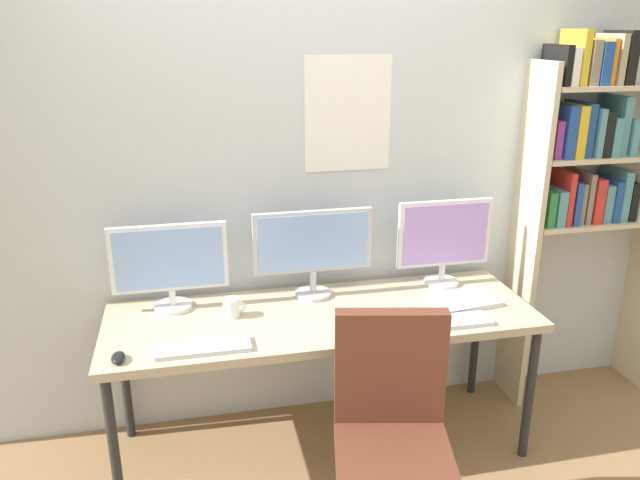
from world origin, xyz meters
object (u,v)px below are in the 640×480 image
object	(u,v)px
keyboard_left	(204,348)
laptop_closed	(463,300)
monitor_left	(170,263)
monitor_right	(444,239)
monitor_center	(313,247)
desk	(322,324)
office_chair	(391,461)
coffee_mug	(232,308)
bookshelf	(591,172)
keyboard_right	(453,322)
computer_mouse	(118,358)

from	to	relation	value
keyboard_left	laptop_closed	bearing A→B (deg)	8.99
monitor_left	monitor_right	size ratio (longest dim) A/B	1.10
monitor_left	monitor_center	size ratio (longest dim) A/B	0.92
desk	monitor_left	bearing A→B (deg)	162.83
desk	office_chair	distance (m)	0.74
office_chair	desk	bearing A→B (deg)	100.78
monitor_right	coffee_mug	world-z (taller)	monitor_right
bookshelf	laptop_closed	xyz separation A→B (m)	(-0.80, -0.26, -0.55)
monitor_left	monitor_center	distance (m)	0.69
bookshelf	coffee_mug	xyz separation A→B (m)	(-1.92, -0.17, -0.51)
bookshelf	monitor_center	distance (m)	1.53
office_chair	coffee_mug	xyz separation A→B (m)	(-0.55, 0.73, 0.38)
office_chair	laptop_closed	distance (m)	0.93
bookshelf	coffee_mug	size ratio (longest dim) A/B	18.96
office_chair	monitor_center	xyz separation A→B (m)	(-0.13, 0.88, 0.60)
monitor_right	laptop_closed	world-z (taller)	monitor_right
desk	coffee_mug	size ratio (longest dim) A/B	19.00
monitor_center	laptop_closed	distance (m)	0.78
keyboard_right	desk	bearing A→B (deg)	157.67
computer_mouse	coffee_mug	size ratio (longest dim) A/B	0.91
office_chair	coffee_mug	distance (m)	0.99
monitor_center	computer_mouse	xyz separation A→B (m)	(-0.90, -0.46, -0.24)
monitor_right	monitor_center	bearing A→B (deg)	180.00
desk	keyboard_left	xyz separation A→B (m)	(-0.56, -0.23, 0.06)
monitor_center	desk	bearing A→B (deg)	-90.00
bookshelf	monitor_left	world-z (taller)	bookshelf
desk	computer_mouse	bearing A→B (deg)	-164.42
monitor_center	monitor_left	bearing A→B (deg)	180.00
monitor_left	keyboard_right	xyz separation A→B (m)	(1.25, -0.44, -0.22)
monitor_left	keyboard_left	world-z (taller)	monitor_left
monitor_left	laptop_closed	world-z (taller)	monitor_left
monitor_left	computer_mouse	size ratio (longest dim) A/B	5.64
bookshelf	monitor_center	world-z (taller)	bookshelf
desk	computer_mouse	world-z (taller)	computer_mouse
desk	monitor_right	bearing A→B (deg)	17.17
monitor_center	coffee_mug	xyz separation A→B (m)	(-0.42, -0.15, -0.21)
keyboard_left	laptop_closed	xyz separation A→B (m)	(1.26, 0.20, 0.00)
office_chair	laptop_closed	xyz separation A→B (m)	(0.57, 0.64, 0.35)
desk	bookshelf	size ratio (longest dim) A/B	1.00
keyboard_right	coffee_mug	xyz separation A→B (m)	(-0.98, 0.29, 0.04)
laptop_closed	office_chair	bearing A→B (deg)	-139.55
monitor_right	monitor_left	bearing A→B (deg)	180.00
monitor_right	coffee_mug	distance (m)	1.13
laptop_closed	keyboard_right	bearing A→B (deg)	-132.53
office_chair	monitor_left	bearing A→B (deg)	132.72
monitor_left	laptop_closed	distance (m)	1.42
keyboard_right	bookshelf	bearing A→B (deg)	26.09
keyboard_right	coffee_mug	size ratio (longest dim) A/B	3.29
desk	monitor_center	bearing A→B (deg)	90.00
bookshelf	laptop_closed	world-z (taller)	bookshelf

